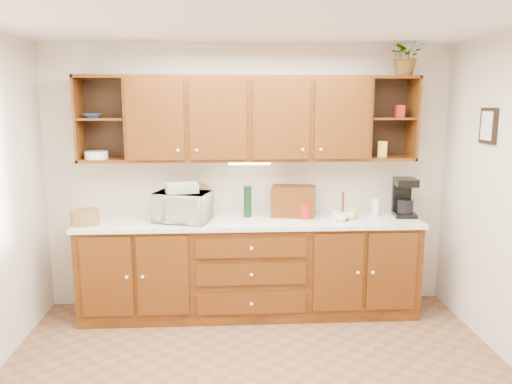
{
  "coord_description": "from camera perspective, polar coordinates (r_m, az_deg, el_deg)",
  "views": [
    {
      "loc": [
        -0.2,
        -3.19,
        2.05
      ],
      "look_at": [
        0.04,
        1.15,
        1.26
      ],
      "focal_mm": 35.0,
      "sensor_mm": 36.0,
      "label": 1
    }
  ],
  "objects": [
    {
      "name": "ceiling",
      "position": [
        3.24,
        0.43,
        20.07
      ],
      "size": [
        4.0,
        4.0,
        0.0
      ],
      "primitive_type": "plane",
      "rotation": [
        3.14,
        0.0,
        0.0
      ],
      "color": "white",
      "rests_on": "back_wall"
    },
    {
      "name": "back_wall",
      "position": [
        5.0,
        -0.87,
        1.67
      ],
      "size": [
        4.0,
        0.0,
        4.0
      ],
      "primitive_type": "plane",
      "rotation": [
        1.57,
        0.0,
        0.0
      ],
      "color": "beige",
      "rests_on": "floor"
    },
    {
      "name": "base_cabinets",
      "position": [
        4.91,
        -0.7,
        -8.71
      ],
      "size": [
        3.2,
        0.6,
        0.9
      ],
      "primitive_type": "cube",
      "color": "#341505",
      "rests_on": "floor"
    },
    {
      "name": "countertop",
      "position": [
        4.77,
        -0.7,
        -3.4
      ],
      "size": [
        3.24,
        0.64,
        0.04
      ],
      "primitive_type": "cube",
      "color": "white",
      "rests_on": "base_cabinets"
    },
    {
      "name": "upper_cabinets",
      "position": [
        4.79,
        -0.69,
        8.41
      ],
      "size": [
        3.2,
        0.33,
        0.8
      ],
      "color": "#341505",
      "rests_on": "back_wall"
    },
    {
      "name": "undercabinet_light",
      "position": [
        4.77,
        -0.77,
        3.31
      ],
      "size": [
        0.4,
        0.05,
        0.02
      ],
      "primitive_type": "cube",
      "color": "white",
      "rests_on": "upper_cabinets"
    },
    {
      "name": "framed_picture",
      "position": [
        4.64,
        25.02,
        6.88
      ],
      "size": [
        0.03,
        0.24,
        0.3
      ],
      "primitive_type": "cube",
      "color": "black",
      "rests_on": "right_wall"
    },
    {
      "name": "wicker_basket",
      "position": [
        4.84,
        -18.97,
        -2.73
      ],
      "size": [
        0.33,
        0.33,
        0.13
      ],
      "primitive_type": "cylinder",
      "rotation": [
        0.0,
        0.0,
        -0.36
      ],
      "color": "olive",
      "rests_on": "countertop"
    },
    {
      "name": "microwave",
      "position": [
        4.72,
        -8.43,
        -1.69
      ],
      "size": [
        0.58,
        0.47,
        0.28
      ],
      "primitive_type": "imported",
      "rotation": [
        0.0,
        0.0,
        -0.28
      ],
      "color": "beige",
      "rests_on": "countertop"
    },
    {
      "name": "towel_stack",
      "position": [
        4.68,
        -8.49,
        0.5
      ],
      "size": [
        0.33,
        0.27,
        0.09
      ],
      "primitive_type": "cube",
      "rotation": [
        0.0,
        0.0,
        0.23
      ],
      "color": "#E9D66D",
      "rests_on": "microwave"
    },
    {
      "name": "wine_bottle",
      "position": [
        4.85,
        -0.96,
        -1.09
      ],
      "size": [
        0.09,
        0.09,
        0.31
      ],
      "primitive_type": "cylinder",
      "rotation": [
        0.0,
        0.0,
        -0.36
      ],
      "color": "black",
      "rests_on": "countertop"
    },
    {
      "name": "woven_tray",
      "position": [
        5.01,
        -6.65,
        -2.47
      ],
      "size": [
        0.32,
        0.09,
        0.32
      ],
      "primitive_type": "cylinder",
      "rotation": [
        1.36,
        0.0,
        0.01
      ],
      "color": "olive",
      "rests_on": "countertop"
    },
    {
      "name": "bread_box",
      "position": [
        4.91,
        4.3,
        -1.04
      ],
      "size": [
        0.46,
        0.34,
        0.29
      ],
      "primitive_type": "cube",
      "rotation": [
        0.0,
        0.0,
        -0.2
      ],
      "color": "#341505",
      "rests_on": "countertop"
    },
    {
      "name": "mug_tree",
      "position": [
        4.81,
        9.86,
        -2.67
      ],
      "size": [
        0.24,
        0.24,
        0.28
      ],
      "rotation": [
        0.0,
        0.0,
        0.15
      ],
      "color": "#341505",
      "rests_on": "countertop"
    },
    {
      "name": "canister_red",
      "position": [
        4.82,
        5.63,
        -2.14
      ],
      "size": [
        0.14,
        0.14,
        0.15
      ],
      "primitive_type": "cylinder",
      "rotation": [
        0.0,
        0.0,
        -0.27
      ],
      "color": "maroon",
      "rests_on": "countertop"
    },
    {
      "name": "canister_white",
      "position": [
        5.06,
        13.51,
        -1.67
      ],
      "size": [
        0.1,
        0.1,
        0.17
      ],
      "primitive_type": "cylinder",
      "rotation": [
        0.0,
        0.0,
        -0.16
      ],
      "color": "white",
      "rests_on": "countertop"
    },
    {
      "name": "canister_yellow",
      "position": [
        4.91,
        11.07,
        -2.29
      ],
      "size": [
        0.1,
        0.1,
        0.11
      ],
      "primitive_type": "cylinder",
      "rotation": [
        0.0,
        0.0,
        -0.24
      ],
      "color": "yellow",
      "rests_on": "countertop"
    },
    {
      "name": "coffee_maker",
      "position": [
        5.1,
        16.58,
        -0.64
      ],
      "size": [
        0.23,
        0.28,
        0.38
      ],
      "rotation": [
        0.0,
        0.0,
        -0.13
      ],
      "color": "black",
      "rests_on": "countertop"
    },
    {
      "name": "bowl_stack",
      "position": [
        4.92,
        -18.21,
        8.27
      ],
      "size": [
        0.19,
        0.19,
        0.04
      ],
      "primitive_type": "imported",
      "rotation": [
        0.0,
        0.0,
        -0.21
      ],
      "color": "#293E97",
      "rests_on": "upper_cabinets"
    },
    {
      "name": "plate_stack",
      "position": [
        4.93,
        -17.78,
        4.05
      ],
      "size": [
        0.26,
        0.26,
        0.07
      ],
      "primitive_type": "cylinder",
      "rotation": [
        0.0,
        0.0,
        -0.27
      ],
      "color": "white",
      "rests_on": "upper_cabinets"
    },
    {
      "name": "pantry_box_yellow",
      "position": [
        5.01,
        14.24,
        4.78
      ],
      "size": [
        0.1,
        0.09,
        0.15
      ],
      "primitive_type": "cube",
      "rotation": [
        0.0,
        0.0,
        -0.27
      ],
      "color": "yellow",
      "rests_on": "upper_cabinets"
    },
    {
      "name": "pantry_box_red",
      "position": [
        5.02,
        16.12,
        8.86
      ],
      "size": [
        0.08,
        0.07,
        0.12
      ],
      "primitive_type": "cube",
      "rotation": [
        0.0,
        0.0,
        0.01
      ],
      "color": "maroon",
      "rests_on": "upper_cabinets"
    },
    {
      "name": "potted_plant",
      "position": [
        5.05,
        16.82,
        14.66
      ],
      "size": [
        0.33,
        0.28,
        0.36
      ],
      "primitive_type": "imported",
      "rotation": [
        0.0,
        0.0,
        0.01
      ],
      "color": "#999999",
      "rests_on": "upper_cabinets"
    }
  ]
}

